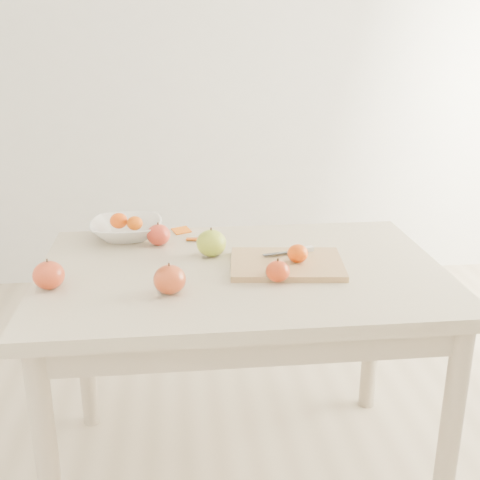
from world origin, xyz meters
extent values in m
plane|color=#C6B293|center=(0.00, 0.00, 0.00)|extent=(3.50, 3.50, 0.00)
plane|color=white|center=(0.00, 1.75, 1.35)|extent=(3.50, 0.00, 3.50)
cube|color=beige|center=(0.00, 0.00, 0.73)|extent=(1.20, 0.80, 0.04)
cylinder|color=#BCAA8E|center=(-0.54, 0.34, 0.35)|extent=(0.06, 0.06, 0.71)
cylinder|color=#BCAA8E|center=(0.54, 0.34, 0.35)|extent=(0.06, 0.06, 0.71)
cylinder|color=#BCAA8E|center=(-0.54, -0.34, 0.35)|extent=(0.06, 0.06, 0.71)
cylinder|color=#BCAA8E|center=(0.54, -0.34, 0.35)|extent=(0.06, 0.06, 0.71)
cube|color=tan|center=(0.13, -0.01, 0.76)|extent=(0.36, 0.28, 0.02)
ellipsoid|color=#CF3F07|center=(0.16, -0.02, 0.80)|extent=(0.06, 0.06, 0.05)
imported|color=white|center=(-0.36, 0.32, 0.78)|extent=(0.24, 0.24, 0.06)
ellipsoid|color=#E95A08|center=(-0.38, 0.33, 0.81)|extent=(0.06, 0.06, 0.05)
ellipsoid|color=#DD4C07|center=(-0.33, 0.30, 0.81)|extent=(0.05, 0.05, 0.05)
cube|color=orange|center=(-0.17, 0.35, 0.75)|extent=(0.07, 0.07, 0.01)
cube|color=#C8510E|center=(-0.14, 0.26, 0.75)|extent=(0.05, 0.04, 0.01)
cube|color=white|center=(0.19, 0.07, 0.78)|extent=(0.08, 0.03, 0.01)
cube|color=#34373C|center=(0.11, 0.04, 0.78)|extent=(0.10, 0.03, 0.00)
ellipsoid|color=#7DA117|center=(-0.08, 0.11, 0.79)|extent=(0.09, 0.09, 0.08)
ellipsoid|color=maroon|center=(-0.25, 0.23, 0.79)|extent=(0.08, 0.08, 0.07)
ellipsoid|color=maroon|center=(-0.21, -0.16, 0.79)|extent=(0.09, 0.09, 0.08)
ellipsoid|color=#9D0A10|center=(0.09, -0.11, 0.78)|extent=(0.07, 0.07, 0.06)
ellipsoid|color=#951407|center=(-0.54, -0.09, 0.79)|extent=(0.09, 0.09, 0.08)
camera|label=1|loc=(-0.18, -1.65, 1.42)|focal=45.00mm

